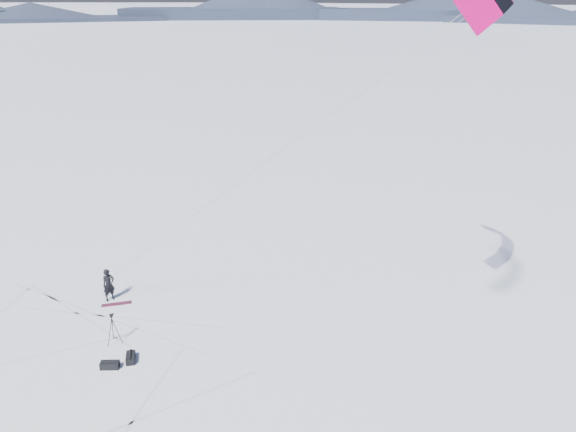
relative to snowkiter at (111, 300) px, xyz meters
The scene contains 9 objects.
ground 3.06m from the snowkiter, 59.25° to the right, with size 1800.00×1800.00×0.00m, color white.
horizon_hills 4.20m from the snowkiter, 59.25° to the right, with size 704.84×706.81×8.00m.
snow_tracks 3.23m from the snowkiter, 54.21° to the right, with size 17.62×10.25×0.01m.
snowkiter is the anchor object (origin of this frame).
snowboard 0.62m from the snowkiter, 20.47° to the right, with size 1.43×0.27×0.04m, color maroon.
tripod 4.05m from the snowkiter, 44.52° to the right, with size 0.65×0.62×1.45m.
gear_bag_a 5.71m from the snowkiter, 47.35° to the right, with size 0.83×0.66×0.34m.
gear_bag_b 5.50m from the snowkiter, 38.72° to the right, with size 0.73×0.80×0.34m.
power_kite 21.16m from the snowkiter, 11.12° to the left, with size 16.99×6.00×13.72m.
Camera 1 is at (17.22, -15.29, 14.16)m, focal length 35.00 mm.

